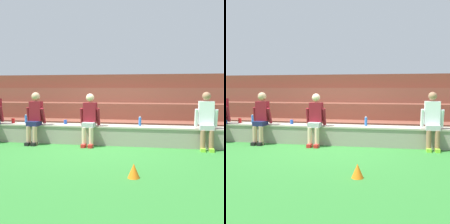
# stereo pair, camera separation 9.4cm
# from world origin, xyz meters

# --- Properties ---
(ground_plane) EXTENTS (80.00, 80.00, 0.00)m
(ground_plane) POSITION_xyz_m (0.00, 0.00, 0.00)
(ground_plane) COLOR #2D752D
(stone_seating_wall) EXTENTS (8.42, 0.55, 0.48)m
(stone_seating_wall) POSITION_xyz_m (0.00, 0.25, 0.26)
(stone_seating_wall) COLOR gray
(stone_seating_wall) RESTS_ON ground
(brick_bleachers) EXTENTS (10.35, 3.03, 1.93)m
(brick_bleachers) POSITION_xyz_m (0.00, 2.75, 0.72)
(brick_bleachers) COLOR brown
(brick_bleachers) RESTS_ON ground
(person_left_of_center) EXTENTS (0.49, 0.54, 1.33)m
(person_left_of_center) POSITION_xyz_m (-1.72, -0.05, 0.70)
(person_left_of_center) COLOR tan
(person_left_of_center) RESTS_ON ground
(person_center) EXTENTS (0.50, 0.53, 1.30)m
(person_center) POSITION_xyz_m (-0.27, -0.03, 0.69)
(person_center) COLOR beige
(person_center) RESTS_ON ground
(person_right_of_center) EXTENTS (0.52, 0.50, 1.35)m
(person_right_of_center) POSITION_xyz_m (2.52, -0.00, 0.71)
(person_right_of_center) COLOR #996B4C
(person_right_of_center) RESTS_ON ground
(water_bottle_mid_left) EXTENTS (0.07, 0.07, 0.24)m
(water_bottle_mid_left) POSITION_xyz_m (0.96, 0.30, 0.59)
(water_bottle_mid_left) COLOR blue
(water_bottle_mid_left) RESTS_ON stone_seating_wall
(water_bottle_center_gap) EXTENTS (0.08, 0.08, 0.24)m
(water_bottle_center_gap) POSITION_xyz_m (-2.12, 0.26, 0.60)
(water_bottle_center_gap) COLOR blue
(water_bottle_center_gap) RESTS_ON stone_seating_wall
(plastic_cup_left_end) EXTENTS (0.08, 0.08, 0.11)m
(plastic_cup_left_end) POSITION_xyz_m (-1.02, 0.30, 0.54)
(plastic_cup_left_end) COLOR blue
(plastic_cup_left_end) RESTS_ON stone_seating_wall
(plastic_cup_middle) EXTENTS (0.09, 0.09, 0.13)m
(plastic_cup_middle) POSITION_xyz_m (-2.51, 0.26, 0.55)
(plastic_cup_middle) COLOR red
(plastic_cup_middle) RESTS_ON stone_seating_wall
(sports_cone) EXTENTS (0.20, 0.20, 0.23)m
(sports_cone) POSITION_xyz_m (1.07, -2.35, 0.12)
(sports_cone) COLOR orange
(sports_cone) RESTS_ON ground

